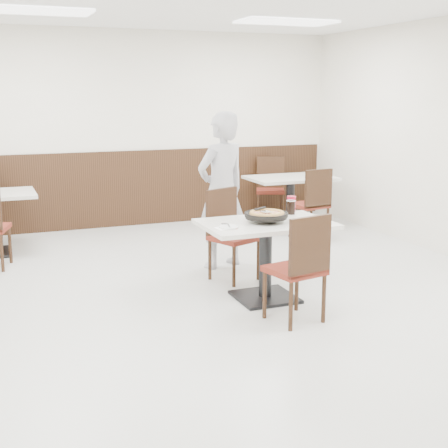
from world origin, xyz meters
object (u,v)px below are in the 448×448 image
object	(u,v)px
pizza_pan	(266,218)
side_plate	(229,227)
cola_glass	(291,208)
red_cup	(291,204)
pizza	(267,215)
bg_table_right	(290,203)
chair_near	(295,267)
chair_far	(234,236)
bg_chair_right_far	(270,189)
diner_person	(222,191)
bg_chair_right_near	(309,203)
main_table	(265,261)

from	to	relation	value
pizza_pan	side_plate	size ratio (longest dim) A/B	2.25
cola_glass	red_cup	size ratio (longest dim) A/B	0.81
pizza	bg_table_right	xyz separation A→B (m)	(1.64, 2.68, -0.44)
side_plate	pizza_pan	bearing A→B (deg)	15.32
chair_near	chair_far	bearing A→B (deg)	79.60
pizza_pan	bg_chair_right_far	xyz separation A→B (m)	(1.66, 3.37, -0.32)
diner_person	bg_chair_right_far	distance (m)	2.74
pizza_pan	bg_table_right	distance (m)	3.20
side_plate	bg_chair_right_near	world-z (taller)	bg_chair_right_near
red_cup	bg_table_right	distance (m)	2.67
pizza_pan	red_cup	world-z (taller)	red_cup
side_plate	cola_glass	distance (m)	0.90
main_table	diner_person	bearing A→B (deg)	88.80
side_plate	bg_chair_right_far	distance (m)	4.07
chair_far	diner_person	xyz separation A→B (m)	(0.07, 0.53, 0.39)
chair_far	pizza	world-z (taller)	chair_far
bg_chair_right_far	diner_person	bearing A→B (deg)	77.22
chair_near	pizza_pan	distance (m)	0.69
diner_person	bg_chair_right_far	size ratio (longest dim) A/B	1.82
chair_far	side_plate	xyz separation A→B (m)	(-0.38, -0.80, 0.28)
diner_person	bg_chair_right_near	distance (m)	1.86
chair_near	pizza	size ratio (longest dim) A/B	2.88
main_table	pizza	size ratio (longest dim) A/B	3.64
red_cup	bg_chair_right_near	size ratio (longest dim) A/B	0.17
pizza_pan	cola_glass	bearing A→B (deg)	33.12
side_plate	bg_chair_right_far	size ratio (longest dim) A/B	0.18
pizza	bg_chair_right_near	xyz separation A→B (m)	(1.60, 2.06, -0.34)
pizza	bg_chair_right_far	world-z (taller)	bg_chair_right_far
side_plate	diner_person	xyz separation A→B (m)	(0.45, 1.33, 0.11)
red_cup	bg_chair_right_near	distance (m)	2.10
chair_near	cola_glass	xyz separation A→B (m)	(0.41, 0.87, 0.34)
main_table	bg_chair_right_far	world-z (taller)	bg_chair_right_far
diner_person	bg_table_right	distance (m)	2.27
main_table	red_cup	bearing A→B (deg)	38.89
chair_near	diner_person	xyz separation A→B (m)	(0.04, 1.82, 0.39)
pizza_pan	bg_chair_right_near	distance (m)	2.65
pizza	chair_far	bearing A→B (deg)	95.15
pizza_pan	bg_chair_right_far	distance (m)	3.77
chair_far	cola_glass	bearing A→B (deg)	113.13
red_cup	bg_chair_right_far	world-z (taller)	bg_chair_right_far
side_plate	bg_chair_right_far	xyz separation A→B (m)	(2.09, 3.48, -0.28)
main_table	pizza_pan	bearing A→B (deg)	-74.66
main_table	cola_glass	size ratio (longest dim) A/B	9.23
main_table	pizza	world-z (taller)	pizza
main_table	cola_glass	bearing A→B (deg)	32.98
chair_far	pizza_pan	world-z (taller)	chair_far
cola_glass	bg_chair_right_near	xyz separation A→B (m)	(1.23, 1.82, -0.34)
main_table	bg_table_right	distance (m)	3.17
chair_near	main_table	bearing A→B (deg)	77.03
main_table	bg_table_right	xyz separation A→B (m)	(1.66, 2.70, 0.00)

